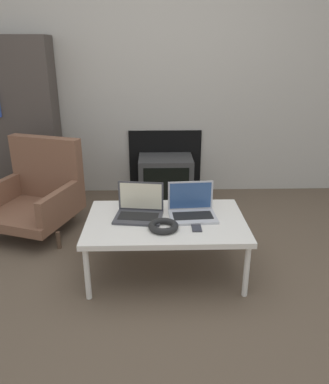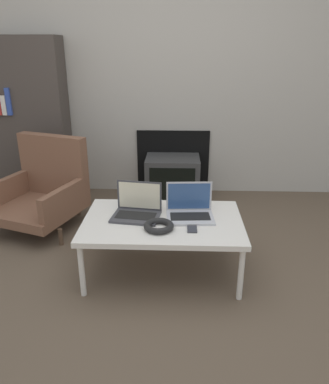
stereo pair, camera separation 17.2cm
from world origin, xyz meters
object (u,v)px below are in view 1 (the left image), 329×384
Objects in this scene: laptop_left at (139,210)px; laptop_right at (192,209)px; phone at (196,227)px; armchair at (38,191)px; headphones at (163,226)px; tv at (166,178)px.

laptop_right is (0.36, 0.00, 0.00)m from laptop_left.
laptop_right is 2.65× the size of phone.
laptop_right is at bearing -8.47° from armchair.
headphones is at bearing -138.78° from laptop_right.
laptop_left reaches higher than tv.
armchair is (-1.05, 0.86, -0.08)m from headphones.
headphones is 1.51m from tv.
headphones is 0.21m from phone.
laptop_left is at bearing 176.21° from laptop_right.
headphones is 1.36m from armchair.
headphones is at bearing -92.32° from tv.
laptop_left is 1.11m from armchair.
laptop_left is 0.41× the size of armchair.
tv is 1.29m from armchair.
armchair reaches higher than laptop_right.
laptop_left is at bearing 128.48° from headphones.
phone is at bearing -19.21° from laptop_left.
phone is 1.52m from armchair.
armchair reaches higher than laptop_left.
tv is (-0.14, 1.30, -0.23)m from laptop_right.
tv is at bearing 95.81° from phone.
armchair is (-0.89, 0.66, -0.11)m from laptop_left.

